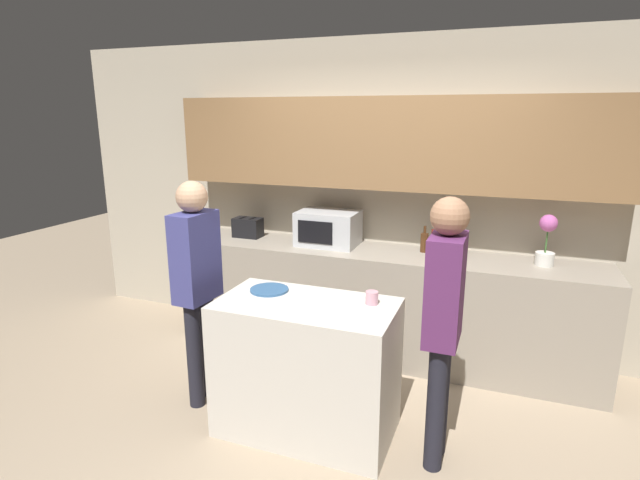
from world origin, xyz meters
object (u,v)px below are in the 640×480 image
microwave (328,228)px  plate_on_island (269,290)px  bottle_1 (432,247)px  toaster (248,227)px  potted_plant (547,240)px  person_left (197,275)px  bottle_0 (424,242)px  cup_0 (372,298)px  person_center (444,312)px  bottle_3 (459,243)px  bottle_2 (449,243)px

microwave → plate_on_island: 1.19m
bottle_1 → toaster: bearing=176.0°
potted_plant → person_left: 2.61m
bottle_0 → bottle_1: bottle_1 is taller
cup_0 → person_center: (0.46, -0.13, 0.02)m
bottle_3 → plate_on_island: 1.65m
person_center → bottle_1: bearing=12.0°
bottle_0 → bottle_1: bearing=-63.0°
person_center → potted_plant: bearing=-24.1°
person_left → person_center: (1.70, -0.07, 0.00)m
bottle_0 → bottle_3: bottle_3 is taller
bottle_1 → bottle_3: size_ratio=0.84×
bottle_2 → bottle_0: bearing=-176.9°
bottle_1 → person_left: size_ratio=0.15×
bottle_1 → bottle_3: bottle_3 is taller
microwave → bottle_0: size_ratio=2.34×
bottle_3 → person_left: 2.08m
cup_0 → person_center: bearing=-16.2°
plate_on_island → cup_0: 0.71m
bottle_0 → plate_on_island: 1.49m
microwave → bottle_1: (0.92, -0.12, -0.06)m
person_left → person_center: size_ratio=1.00×
plate_on_island → bottle_2: bearing=50.3°
toaster → bottle_0: (1.64, 0.05, -0.01)m
microwave → bottle_0: microwave is taller
bottle_3 → person_center: (0.05, -1.33, -0.08)m
microwave → potted_plant: potted_plant is taller
microwave → person_center: size_ratio=0.32×
bottle_0 → bottle_3: size_ratio=0.78×
potted_plant → bottle_0: (-0.92, 0.05, -0.11)m
plate_on_island → cup_0: bearing=0.9°
microwave → toaster: microwave is taller
microwave → bottle_1: bearing=-7.4°
cup_0 → potted_plant: bearing=48.1°
bottle_1 → bottle_2: (0.11, 0.19, -0.00)m
bottle_0 → bottle_3: (0.29, -0.03, 0.02)m
bottle_0 → person_center: bearing=-76.2°
microwave → person_left: (-0.53, -1.23, -0.12)m
toaster → bottle_2: bearing=2.0°
potted_plant → person_left: size_ratio=0.24×
bottle_2 → person_left: size_ratio=0.15×
bottle_1 → person_left: person_left is taller
person_left → potted_plant: bearing=122.5°
person_center → microwave: bearing=42.3°
plate_on_island → person_left: size_ratio=0.16×
bottle_0 → person_left: 1.88m
plate_on_island → person_center: (1.16, -0.12, 0.06)m
bottle_1 → person_center: person_center is taller
microwave → bottle_1: 0.93m
toaster → person_center: 2.36m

